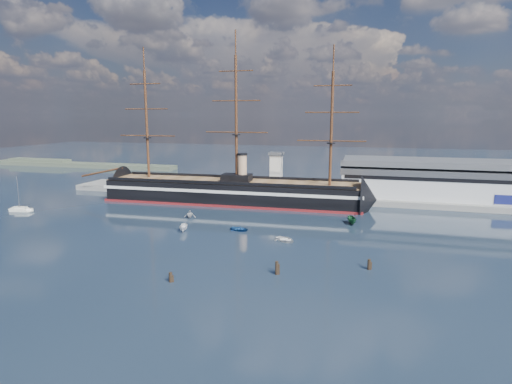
# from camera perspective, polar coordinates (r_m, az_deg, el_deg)

# --- Properties ---
(ground) EXTENTS (600.00, 600.00, 0.00)m
(ground) POSITION_cam_1_polar(r_m,az_deg,el_deg) (128.68, -2.03, -3.43)
(ground) COLOR #152231
(ground) RESTS_ON ground
(quay) EXTENTS (180.00, 18.00, 2.00)m
(quay) POSITION_cam_1_polar(r_m,az_deg,el_deg) (160.45, 5.35, -0.72)
(quay) COLOR slate
(quay) RESTS_ON ground
(warehouse) EXTENTS (63.00, 21.00, 11.60)m
(warehouse) POSITION_cam_1_polar(r_m,az_deg,el_deg) (161.66, 22.64, 1.48)
(warehouse) COLOR #B7BABC
(warehouse) RESTS_ON ground
(quay_tower) EXTENTS (5.00, 5.00, 15.00)m
(quay_tower) POSITION_cam_1_polar(r_m,az_deg,el_deg) (157.40, 2.70, 2.69)
(quay_tower) COLOR silver
(quay_tower) RESTS_ON ground
(shoreline) EXTENTS (120.00, 10.00, 4.00)m
(shoreline) POSITION_cam_1_polar(r_m,az_deg,el_deg) (279.71, -23.73, 3.44)
(shoreline) COLOR #3F4C38
(shoreline) RESTS_ON ground
(warship) EXTENTS (113.15, 19.28, 53.94)m
(warship) POSITION_cam_1_polar(r_m,az_deg,el_deg) (150.09, -3.93, 0.10)
(warship) COLOR black
(warship) RESTS_ON ground
(sailboat) EXTENTS (7.30, 3.18, 11.29)m
(sailboat) POSITION_cam_1_polar(r_m,az_deg,el_deg) (155.83, -28.85, -2.03)
(sailboat) COLOR silver
(sailboat) RESTS_ON ground
(motorboat_a) EXTENTS (6.11, 3.62, 2.30)m
(motorboat_a) POSITION_cam_1_polar(r_m,az_deg,el_deg) (115.30, -9.62, -5.20)
(motorboat_a) COLOR white
(motorboat_a) RESTS_ON ground
(motorboat_b) EXTENTS (1.75, 3.34, 1.49)m
(motorboat_b) POSITION_cam_1_polar(r_m,az_deg,el_deg) (114.31, -2.20, -5.19)
(motorboat_b) COLOR navy
(motorboat_b) RESTS_ON ground
(motorboat_d) EXTENTS (7.17, 4.69, 2.43)m
(motorboat_d) POSITION_cam_1_polar(r_m,az_deg,el_deg) (130.30, -8.80, -3.37)
(motorboat_d) COLOR silver
(motorboat_d) RESTS_ON ground
(motorboat_e) EXTENTS (2.90, 3.55, 1.56)m
(motorboat_e) POSITION_cam_1_polar(r_m,az_deg,el_deg) (105.03, 3.94, -6.61)
(motorboat_e) COLOR white
(motorboat_e) RESTS_ON ground
(motorboat_f) EXTENTS (6.87, 3.93, 2.59)m
(motorboat_f) POSITION_cam_1_polar(r_m,az_deg,el_deg) (123.97, 12.66, -4.21)
(motorboat_f) COLOR #184B29
(motorboat_f) RESTS_ON ground
(piling_near_mid) EXTENTS (0.64, 0.64, 2.58)m
(piling_near_mid) POSITION_cam_1_polar(r_m,az_deg,el_deg) (82.19, -11.30, -11.68)
(piling_near_mid) COLOR black
(piling_near_mid) RESTS_ON ground
(piling_near_right) EXTENTS (0.64, 0.64, 3.37)m
(piling_near_right) POSITION_cam_1_polar(r_m,az_deg,el_deg) (84.31, 2.78, -10.91)
(piling_near_right) COLOR black
(piling_near_right) RESTS_ON ground
(piling_far_right) EXTENTS (0.64, 0.64, 2.85)m
(piling_far_right) POSITION_cam_1_polar(r_m,az_deg,el_deg) (89.59, 14.80, -9.95)
(piling_far_right) COLOR black
(piling_far_right) RESTS_ON ground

